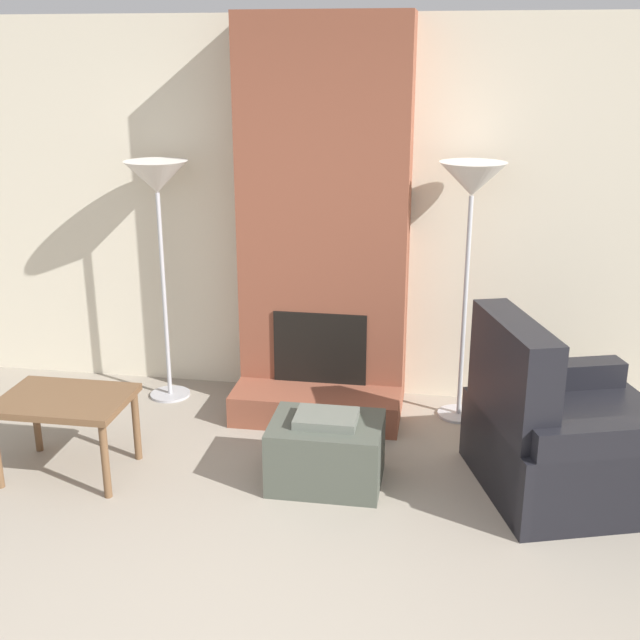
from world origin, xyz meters
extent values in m
cube|color=beige|center=(0.00, 3.04, 1.30)|extent=(7.35, 0.06, 2.60)
cube|color=brown|center=(0.00, 2.82, 1.30)|extent=(1.12, 0.38, 2.60)
cube|color=brown|center=(0.00, 2.44, 0.10)|extent=(1.12, 0.38, 0.21)
cube|color=black|center=(0.00, 2.63, 0.46)|extent=(0.63, 0.02, 0.50)
cube|color=#474C42|center=(0.19, 1.67, 0.19)|extent=(0.63, 0.48, 0.38)
cube|color=#60665B|center=(0.19, 1.67, 0.40)|extent=(0.35, 0.26, 0.05)
cube|color=black|center=(1.59, 1.84, 0.22)|extent=(1.27, 1.25, 0.44)
cube|color=black|center=(1.20, 1.72, 0.51)|extent=(0.44, 0.84, 1.02)
cube|color=black|center=(1.71, 1.45, 0.30)|extent=(0.92, 0.43, 0.59)
cube|color=black|center=(1.46, 2.23, 0.30)|extent=(0.92, 0.43, 0.59)
cube|color=brown|center=(-1.30, 1.54, 0.46)|extent=(0.73, 0.53, 0.04)
cylinder|color=brown|center=(-0.98, 1.31, 0.22)|extent=(0.04, 0.04, 0.44)
cylinder|color=brown|center=(-1.63, 1.76, 0.22)|extent=(0.04, 0.04, 0.44)
cylinder|color=brown|center=(-0.98, 1.76, 0.22)|extent=(0.04, 0.04, 0.44)
cylinder|color=#ADADB2|center=(-1.11, 2.70, 0.01)|extent=(0.28, 0.28, 0.02)
cylinder|color=#ADADB2|center=(-1.11, 2.70, 0.74)|extent=(0.03, 0.03, 1.45)
cone|color=silver|center=(-1.11, 2.70, 1.57)|extent=(0.42, 0.42, 0.21)
cylinder|color=#ADADB2|center=(0.95, 2.70, 0.01)|extent=(0.28, 0.28, 0.02)
cylinder|color=#ADADB2|center=(0.95, 2.70, 0.76)|extent=(0.03, 0.03, 1.49)
cone|color=silver|center=(0.95, 2.70, 1.61)|extent=(0.42, 0.42, 0.21)
camera|label=1|loc=(0.82, -2.37, 2.35)|focal=45.00mm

